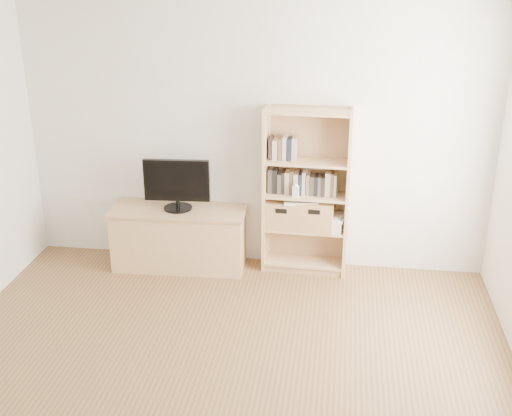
% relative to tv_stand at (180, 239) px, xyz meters
% --- Properties ---
extents(back_wall, '(4.50, 0.02, 2.60)m').
position_rel_tv_stand_xyz_m(back_wall, '(0.72, 0.24, 1.01)').
color(back_wall, silver).
rests_on(back_wall, floor).
extents(ceiling, '(4.50, 5.00, 0.01)m').
position_rel_tv_stand_xyz_m(ceiling, '(0.72, -2.26, 2.31)').
color(ceiling, white).
rests_on(ceiling, back_wall).
extents(tv_stand, '(1.30, 0.53, 0.59)m').
position_rel_tv_stand_xyz_m(tv_stand, '(0.00, 0.00, 0.00)').
color(tv_stand, tan).
rests_on(tv_stand, floor).
extents(bookshelf, '(0.82, 0.32, 1.63)m').
position_rel_tv_stand_xyz_m(bookshelf, '(1.24, 0.10, 0.52)').
color(bookshelf, tan).
rests_on(bookshelf, floor).
extents(television, '(0.64, 0.09, 0.50)m').
position_rel_tv_stand_xyz_m(television, '(0.00, 0.00, 0.57)').
color(television, black).
rests_on(television, tv_stand).
extents(books_row_mid, '(0.89, 0.18, 0.24)m').
position_rel_tv_stand_xyz_m(books_row_mid, '(1.24, 0.11, 0.62)').
color(books_row_mid, '#3D3732').
rests_on(books_row_mid, bookshelf).
extents(books_row_upper, '(0.41, 0.18, 0.21)m').
position_rel_tv_stand_xyz_m(books_row_upper, '(1.06, 0.12, 0.94)').
color(books_row_upper, '#3D3732').
rests_on(books_row_upper, bookshelf).
extents(baby_monitor, '(0.06, 0.04, 0.11)m').
position_rel_tv_stand_xyz_m(baby_monitor, '(1.14, 0.01, 0.56)').
color(baby_monitor, white).
rests_on(baby_monitor, bookshelf).
extents(basket_left, '(0.34, 0.28, 0.27)m').
position_rel_tv_stand_xyz_m(basket_left, '(1.02, 0.10, 0.29)').
color(basket_left, tan).
rests_on(basket_left, bookshelf).
extents(basket_right, '(0.36, 0.31, 0.29)m').
position_rel_tv_stand_xyz_m(basket_right, '(1.34, 0.09, 0.30)').
color(basket_right, tan).
rests_on(basket_right, bookshelf).
extents(laptop, '(0.35, 0.27, 0.03)m').
position_rel_tv_stand_xyz_m(laptop, '(1.19, 0.08, 0.44)').
color(laptop, white).
rests_on(laptop, basket_left).
extents(magazine_stack, '(0.24, 0.30, 0.12)m').
position_rel_tv_stand_xyz_m(magazine_stack, '(1.52, 0.08, 0.22)').
color(magazine_stack, silver).
rests_on(magazine_stack, bookshelf).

